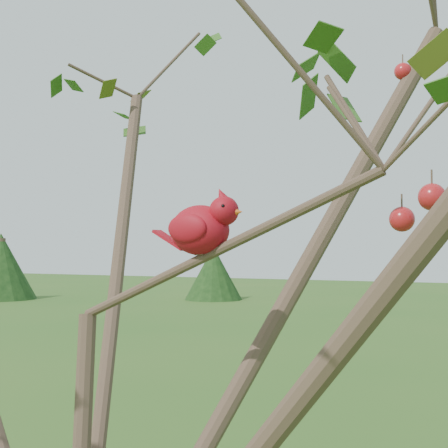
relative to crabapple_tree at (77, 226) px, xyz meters
name	(u,v)px	position (x,y,z in m)	size (l,w,h in m)	color
crabapple_tree	(77,226)	(0.00, 0.00, 0.00)	(2.35, 2.05, 2.95)	#493427
cardinal	(203,227)	(0.20, 0.10, 0.00)	(0.19, 0.10, 0.13)	#AC0E1A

